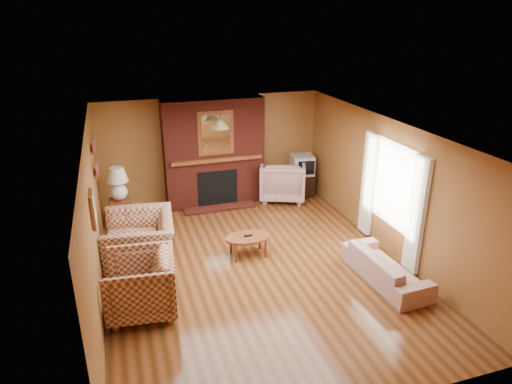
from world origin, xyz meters
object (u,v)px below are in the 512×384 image
object	(u,v)px
plaid_armchair	(140,284)
coffee_table	(248,239)
table_lamp	(118,182)
tv_stand	(301,185)
side_table	(121,212)
plaid_loveseat	(140,241)
crt_tv	(302,165)
fireplace	(214,153)
floral_armchair	(283,180)
floral_sofa	(386,267)

from	to	relation	value
plaid_armchair	coffee_table	world-z (taller)	plaid_armchair
table_lamp	coffee_table	bearing A→B (deg)	-43.85
tv_stand	side_table	bearing A→B (deg)	-177.54
plaid_loveseat	crt_tv	distance (m)	4.43
fireplace	side_table	xyz separation A→B (m)	(-2.10, -0.53, -0.91)
table_lamp	fireplace	bearing A→B (deg)	14.29
coffee_table	side_table	xyz separation A→B (m)	(-2.11, 2.03, -0.06)
plaid_armchair	tv_stand	world-z (taller)	plaid_armchair
plaid_armchair	floral_armchair	distance (m)	4.91
side_table	table_lamp	xyz separation A→B (m)	(-0.00, 0.00, 0.66)
floral_sofa	tv_stand	distance (m)	3.85
floral_armchair	crt_tv	world-z (taller)	crt_tv
floral_armchair	side_table	xyz separation A→B (m)	(-3.65, -0.31, -0.20)
plaid_armchair	tv_stand	distance (m)	5.31
side_table	plaid_loveseat	bearing A→B (deg)	-81.74
plaid_loveseat	floral_sofa	distance (m)	4.15
crt_tv	floral_sofa	bearing A→B (deg)	-92.23
plaid_loveseat	plaid_armchair	world-z (taller)	plaid_armchair
table_lamp	floral_armchair	bearing A→B (deg)	4.79
floral_sofa	side_table	xyz separation A→B (m)	(-4.00, 3.50, 0.03)
plaid_loveseat	coffee_table	size ratio (longest dim) A/B	1.61
fireplace	plaid_loveseat	xyz separation A→B (m)	(-1.85, -2.26, -0.75)
tv_stand	crt_tv	world-z (taller)	crt_tv
coffee_table	crt_tv	world-z (taller)	crt_tv
coffee_table	crt_tv	distance (m)	3.16
fireplace	coffee_table	distance (m)	2.70
plaid_loveseat	coffee_table	xyz separation A→B (m)	(1.86, -0.30, -0.10)
plaid_loveseat	side_table	distance (m)	1.75
fireplace	plaid_loveseat	world-z (taller)	fireplace
coffee_table	table_lamp	xyz separation A→B (m)	(-2.11, 2.03, 0.60)
fireplace	crt_tv	size ratio (longest dim) A/B	4.34
crt_tv	plaid_armchair	bearing A→B (deg)	-139.00
floral_sofa	floral_armchair	bearing A→B (deg)	2.04
side_table	tv_stand	world-z (taller)	side_table
crt_tv	table_lamp	bearing A→B (deg)	-175.26
floral_sofa	coffee_table	bearing A→B (deg)	48.91
floral_sofa	tv_stand	xyz separation A→B (m)	(0.15, 3.85, 0.03)
plaid_loveseat	coffee_table	world-z (taller)	plaid_loveseat
plaid_armchair	coffee_table	distance (m)	2.25
plaid_loveseat	tv_stand	xyz separation A→B (m)	(3.90, 2.07, -0.16)
plaid_armchair	floral_armchair	size ratio (longest dim) A/B	0.96
table_lamp	side_table	bearing A→B (deg)	-45.00
side_table	tv_stand	xyz separation A→B (m)	(4.15, 0.35, -0.00)
coffee_table	tv_stand	bearing A→B (deg)	49.34
table_lamp	tv_stand	bearing A→B (deg)	4.82
table_lamp	crt_tv	distance (m)	4.17
floral_armchair	coffee_table	bearing A→B (deg)	78.60
floral_armchair	tv_stand	bearing A→B (deg)	-152.80
table_lamp	tv_stand	distance (m)	4.22
floral_sofa	floral_armchair	xyz separation A→B (m)	(-0.35, 3.81, 0.23)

